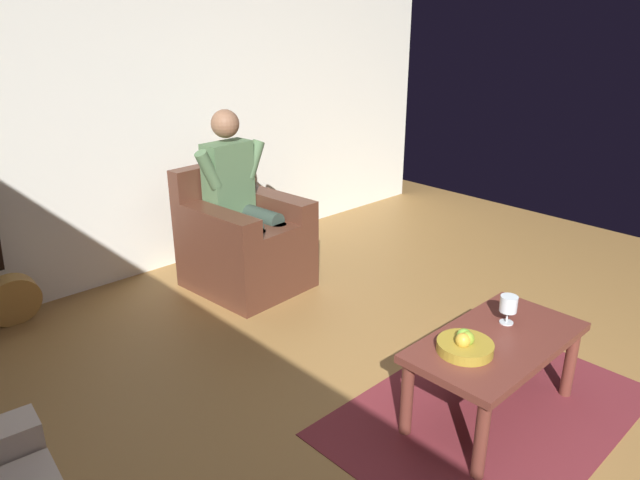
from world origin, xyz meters
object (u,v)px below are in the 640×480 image
(person_seated, at_px, (240,196))
(guitar, at_px, (10,294))
(wine_glass_near, at_px, (508,305))
(coffee_table, at_px, (496,351))
(fruit_bowl, at_px, (465,345))
(armchair, at_px, (243,243))

(person_seated, xyz_separation_m, guitar, (1.46, -0.53, -0.47))
(person_seated, xyz_separation_m, wine_glass_near, (-0.16, 2.05, -0.16))
(coffee_table, height_order, fruit_bowl, fruit_bowl)
(armchair, distance_m, guitar, 1.57)
(coffee_table, distance_m, wine_glass_near, 0.24)
(armchair, xyz_separation_m, fruit_bowl, (0.23, 2.05, 0.14))
(coffee_table, xyz_separation_m, guitar, (1.45, -2.63, -0.15))
(person_seated, bearing_deg, fruit_bowl, 79.27)
(fruit_bowl, bearing_deg, armchair, -96.38)
(armchair, bearing_deg, coffee_table, 85.33)
(coffee_table, distance_m, guitar, 3.01)
(person_seated, height_order, coffee_table, person_seated)
(guitar, distance_m, fruit_bowl, 2.88)
(guitar, bearing_deg, coffee_table, 118.91)
(coffee_table, height_order, guitar, guitar)
(guitar, bearing_deg, person_seated, 160.13)
(coffee_table, bearing_deg, wine_glass_near, -163.09)
(armchair, xyz_separation_m, person_seated, (0.00, -0.01, 0.36))
(coffee_table, relative_size, fruit_bowl, 3.66)
(armchair, xyz_separation_m, guitar, (1.46, -0.54, -0.12))
(wine_glass_near, bearing_deg, fruit_bowl, 1.20)
(wine_glass_near, bearing_deg, guitar, -57.87)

